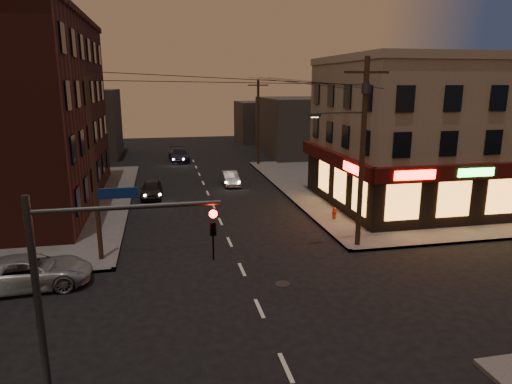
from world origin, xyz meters
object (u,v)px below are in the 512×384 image
object	(u,v)px
sedan_mid	(230,178)
sedan_far	(179,155)
fire_hydrant	(334,212)
suv_cross	(29,272)
sedan_near	(152,189)

from	to	relation	value
sedan_mid	sedan_far	size ratio (longest dim) A/B	0.73
sedan_mid	fire_hydrant	xyz separation A→B (m)	(5.05, -12.01, -0.03)
sedan_far	fire_hydrant	distance (m)	27.08
suv_cross	fire_hydrant	size ratio (longest dim) A/B	6.64
sedan_near	suv_cross	bearing A→B (deg)	-105.69
sedan_mid	fire_hydrant	bearing A→B (deg)	-69.11
sedan_near	fire_hydrant	distance (m)	14.77
suv_cross	sedan_near	distance (m)	16.33
suv_cross	sedan_far	bearing A→B (deg)	-18.38
sedan_far	sedan_mid	bearing A→B (deg)	-78.13
sedan_near	sedan_mid	size ratio (longest dim) A/B	1.06
sedan_far	suv_cross	bearing A→B (deg)	-107.86
suv_cross	sedan_mid	world-z (taller)	suv_cross
sedan_mid	fire_hydrant	distance (m)	13.03
suv_cross	sedan_far	world-z (taller)	sedan_far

